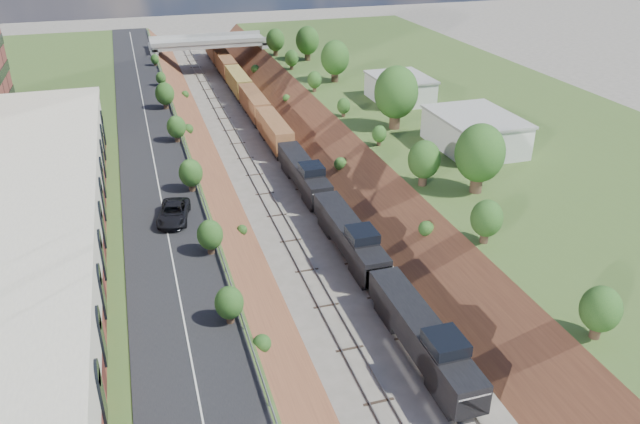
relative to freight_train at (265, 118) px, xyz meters
The scene contains 16 objects.
platform_left 40.60m from the freight_train, 151.26° to the right, with size 44.00×180.00×5.00m, color #415B25.
platform_right 36.13m from the freight_train, 32.71° to the right, with size 44.00×180.00×5.00m, color #415B25.
embankment_left 23.92m from the freight_train, 124.86° to the right, with size 7.07×180.00×7.07m, color brown.
embankment_right 21.39m from the freight_train, 66.72° to the right, with size 7.07×180.00×7.07m, color brown.
rail_left_track 20.34m from the freight_train, 104.91° to the right, with size 1.58×180.00×0.18m, color gray.
rail_right_track 19.66m from the freight_train, 90.00° to the right, with size 1.58×180.00×0.18m, color gray.
road 26.76m from the freight_train, 132.83° to the right, with size 8.00×180.00×0.10m, color black.
guardrail 24.39m from the freight_train, 125.37° to the right, with size 0.10×171.00×0.70m.
commercial_building 51.94m from the freight_train, 126.39° to the right, with size 14.30×62.30×7.00m.
overpass 42.63m from the freight_train, 93.50° to the left, with size 24.50×8.30×7.40m.
white_building_near 34.87m from the freight_train, 52.79° to the right, with size 9.00×12.00×4.00m, color silver.
white_building_far 21.59m from the freight_train, 15.16° to the right, with size 8.00×10.00×3.60m, color silver.
tree_right_large 42.64m from the freight_train, 69.98° to the right, with size 5.25×5.25×7.61m.
tree_left_crest 61.42m from the freight_train, 103.60° to the right, with size 2.45×2.45×3.55m.
freight_train is the anchor object (origin of this frame).
suv 40.95m from the freight_train, 114.97° to the right, with size 2.76×5.99×1.67m, color black.
Camera 1 is at (-16.99, -13.36, 32.99)m, focal length 35.00 mm.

